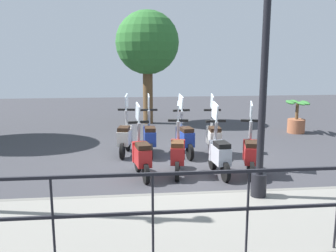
{
  "coord_description": "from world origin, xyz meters",
  "views": [
    {
      "loc": [
        -8.3,
        1.4,
        2.56
      ],
      "look_at": [
        0.2,
        0.5,
        0.9
      ],
      "focal_mm": 40.0,
      "sensor_mm": 36.0,
      "label": 1
    }
  ],
  "objects_px": {
    "scooter_near_3": "(142,155)",
    "scooter_near_0": "(251,153)",
    "scooter_far_0": "(214,137)",
    "scooter_far_3": "(125,136)",
    "lamp_post_near": "(263,85)",
    "potted_palm": "(296,119)",
    "scooter_far_2": "(150,137)",
    "tree_distant": "(147,44)",
    "scooter_near_2": "(178,153)",
    "scooter_far_1": "(185,137)",
    "scooter_near_1": "(219,153)"
  },
  "relations": [
    {
      "from": "lamp_post_near",
      "to": "scooter_far_3",
      "type": "height_order",
      "value": "lamp_post_near"
    },
    {
      "from": "tree_distant",
      "to": "scooter_far_1",
      "type": "distance_m",
      "value": 5.28
    },
    {
      "from": "scooter_near_0",
      "to": "scooter_far_3",
      "type": "xyz_separation_m",
      "value": [
        1.9,
        2.67,
        0.0
      ]
    },
    {
      "from": "potted_palm",
      "to": "scooter_near_0",
      "type": "distance_m",
      "value": 4.97
    },
    {
      "from": "lamp_post_near",
      "to": "tree_distant",
      "type": "bearing_deg",
      "value": 10.68
    },
    {
      "from": "scooter_near_2",
      "to": "scooter_far_3",
      "type": "relative_size",
      "value": 1.0
    },
    {
      "from": "tree_distant",
      "to": "scooter_near_3",
      "type": "xyz_separation_m",
      "value": [
        -6.21,
        0.46,
        -2.43
      ]
    },
    {
      "from": "lamp_post_near",
      "to": "scooter_far_0",
      "type": "bearing_deg",
      "value": 1.15
    },
    {
      "from": "scooter_near_1",
      "to": "scooter_far_1",
      "type": "bearing_deg",
      "value": 11.52
    },
    {
      "from": "scooter_near_2",
      "to": "scooter_far_1",
      "type": "distance_m",
      "value": 1.5
    },
    {
      "from": "scooter_near_0",
      "to": "scooter_near_1",
      "type": "xyz_separation_m",
      "value": [
        0.02,
        0.68,
        0.0
      ]
    },
    {
      "from": "potted_palm",
      "to": "scooter_near_3",
      "type": "distance_m",
      "value": 6.55
    },
    {
      "from": "tree_distant",
      "to": "scooter_far_1",
      "type": "relative_size",
      "value": 2.66
    },
    {
      "from": "scooter_near_0",
      "to": "scooter_near_2",
      "type": "relative_size",
      "value": 1.0
    },
    {
      "from": "scooter_near_1",
      "to": "scooter_far_2",
      "type": "xyz_separation_m",
      "value": [
        1.77,
        1.37,
        0.0
      ]
    },
    {
      "from": "scooter_near_0",
      "to": "scooter_far_1",
      "type": "height_order",
      "value": "same"
    },
    {
      "from": "scooter_far_2",
      "to": "scooter_near_1",
      "type": "bearing_deg",
      "value": -142.52
    },
    {
      "from": "scooter_near_1",
      "to": "scooter_far_3",
      "type": "xyz_separation_m",
      "value": [
        1.88,
        2.0,
        0.0
      ]
    },
    {
      "from": "scooter_far_2",
      "to": "tree_distant",
      "type": "bearing_deg",
      "value": -2.7
    },
    {
      "from": "scooter_far_1",
      "to": "scooter_far_3",
      "type": "height_order",
      "value": "same"
    },
    {
      "from": "lamp_post_near",
      "to": "potted_palm",
      "type": "xyz_separation_m",
      "value": [
        5.62,
        -3.26,
        -1.61
      ]
    },
    {
      "from": "potted_palm",
      "to": "scooter_near_2",
      "type": "height_order",
      "value": "scooter_near_2"
    },
    {
      "from": "scooter_far_2",
      "to": "scooter_far_0",
      "type": "bearing_deg",
      "value": -96.77
    },
    {
      "from": "scooter_near_1",
      "to": "scooter_near_3",
      "type": "distance_m",
      "value": 1.64
    },
    {
      "from": "tree_distant",
      "to": "scooter_near_3",
      "type": "bearing_deg",
      "value": 175.73
    },
    {
      "from": "scooter_near_0",
      "to": "scooter_far_0",
      "type": "distance_m",
      "value": 1.67
    },
    {
      "from": "lamp_post_near",
      "to": "scooter_far_1",
      "type": "xyz_separation_m",
      "value": [
        3.2,
        0.8,
        -1.58
      ]
    },
    {
      "from": "potted_palm",
      "to": "scooter_far_1",
      "type": "bearing_deg",
      "value": 120.82
    },
    {
      "from": "lamp_post_near",
      "to": "scooter_far_1",
      "type": "bearing_deg",
      "value": 14.08
    },
    {
      "from": "tree_distant",
      "to": "scooter_far_2",
      "type": "relative_size",
      "value": 2.66
    },
    {
      "from": "scooter_near_0",
      "to": "scooter_far_2",
      "type": "bearing_deg",
      "value": 62.67
    },
    {
      "from": "scooter_near_0",
      "to": "scooter_near_3",
      "type": "xyz_separation_m",
      "value": [
        0.07,
        2.32,
        0.0
      ]
    },
    {
      "from": "potted_palm",
      "to": "scooter_near_0",
      "type": "height_order",
      "value": "scooter_near_0"
    },
    {
      "from": "scooter_far_2",
      "to": "scooter_far_3",
      "type": "height_order",
      "value": "same"
    },
    {
      "from": "potted_palm",
      "to": "scooter_near_2",
      "type": "distance_m",
      "value": 5.88
    },
    {
      "from": "scooter_near_0",
      "to": "scooter_near_2",
      "type": "bearing_deg",
      "value": 97.3
    },
    {
      "from": "lamp_post_near",
      "to": "tree_distant",
      "type": "relative_size",
      "value": 1.05
    },
    {
      "from": "tree_distant",
      "to": "scooter_far_0",
      "type": "height_order",
      "value": "tree_distant"
    },
    {
      "from": "potted_palm",
      "to": "scooter_far_0",
      "type": "distance_m",
      "value": 4.12
    },
    {
      "from": "scooter_far_0",
      "to": "scooter_far_3",
      "type": "relative_size",
      "value": 1.0
    },
    {
      "from": "lamp_post_near",
      "to": "potted_palm",
      "type": "bearing_deg",
      "value": -30.06
    },
    {
      "from": "scooter_near_1",
      "to": "scooter_far_3",
      "type": "height_order",
      "value": "same"
    },
    {
      "from": "scooter_near_3",
      "to": "scooter_far_0",
      "type": "relative_size",
      "value": 1.0
    },
    {
      "from": "scooter_far_2",
      "to": "scooter_near_2",
      "type": "bearing_deg",
      "value": -162.84
    },
    {
      "from": "scooter_far_3",
      "to": "scooter_far_0",
      "type": "bearing_deg",
      "value": -87.57
    },
    {
      "from": "scooter_near_2",
      "to": "tree_distant",
      "type": "bearing_deg",
      "value": 11.82
    },
    {
      "from": "scooter_near_3",
      "to": "scooter_near_0",
      "type": "bearing_deg",
      "value": -101.57
    },
    {
      "from": "scooter_far_0",
      "to": "scooter_far_2",
      "type": "relative_size",
      "value": 1.0
    },
    {
      "from": "potted_palm",
      "to": "scooter_far_2",
      "type": "relative_size",
      "value": 0.69
    },
    {
      "from": "lamp_post_near",
      "to": "scooter_near_2",
      "type": "xyz_separation_m",
      "value": [
        1.75,
        1.17,
        -1.58
      ]
    }
  ]
}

